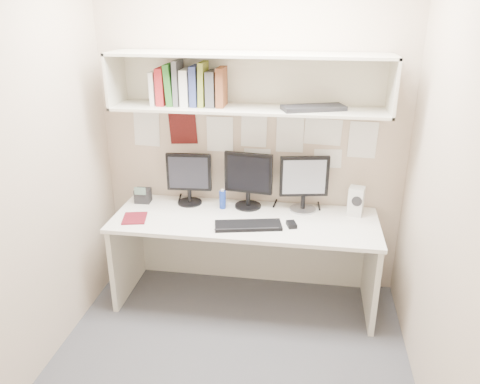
# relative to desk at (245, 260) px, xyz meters

# --- Properties ---
(floor) EXTENTS (2.40, 2.00, 0.01)m
(floor) POSITION_rel_desk_xyz_m (0.00, -0.65, -0.37)
(floor) COLOR #444449
(floor) RESTS_ON ground
(wall_back) EXTENTS (2.40, 0.02, 2.60)m
(wall_back) POSITION_rel_desk_xyz_m (0.00, 0.35, 0.93)
(wall_back) COLOR #BDA890
(wall_back) RESTS_ON ground
(wall_front) EXTENTS (2.40, 0.02, 2.60)m
(wall_front) POSITION_rel_desk_xyz_m (0.00, -1.65, 0.93)
(wall_front) COLOR #BDA890
(wall_front) RESTS_ON ground
(wall_left) EXTENTS (0.02, 2.00, 2.60)m
(wall_left) POSITION_rel_desk_xyz_m (-1.20, -0.65, 0.93)
(wall_left) COLOR #BDA890
(wall_left) RESTS_ON ground
(wall_right) EXTENTS (0.02, 2.00, 2.60)m
(wall_right) POSITION_rel_desk_xyz_m (1.20, -0.65, 0.93)
(wall_right) COLOR #BDA890
(wall_right) RESTS_ON ground
(desk) EXTENTS (2.00, 0.70, 0.73)m
(desk) POSITION_rel_desk_xyz_m (0.00, 0.00, 0.00)
(desk) COLOR white
(desk) RESTS_ON floor
(overhead_hutch) EXTENTS (2.00, 0.38, 0.40)m
(overhead_hutch) POSITION_rel_desk_xyz_m (0.00, 0.21, 1.35)
(overhead_hutch) COLOR beige
(overhead_hutch) RESTS_ON wall_back
(pinned_papers) EXTENTS (1.92, 0.01, 0.48)m
(pinned_papers) POSITION_rel_desk_xyz_m (0.00, 0.34, 0.88)
(pinned_papers) COLOR white
(pinned_papers) RESTS_ON wall_back
(monitor_left) EXTENTS (0.36, 0.20, 0.42)m
(monitor_left) POSITION_rel_desk_xyz_m (-0.48, 0.22, 0.59)
(monitor_left) COLOR black
(monitor_left) RESTS_ON desk
(monitor_center) EXTENTS (0.38, 0.21, 0.44)m
(monitor_center) POSITION_rel_desk_xyz_m (-0.00, 0.22, 0.61)
(monitor_center) COLOR black
(monitor_center) RESTS_ON desk
(monitor_right) EXTENTS (0.38, 0.21, 0.44)m
(monitor_right) POSITION_rel_desk_xyz_m (0.43, 0.22, 0.60)
(monitor_right) COLOR #A5A5AA
(monitor_right) RESTS_ON desk
(keyboard) EXTENTS (0.51, 0.27, 0.02)m
(keyboard) POSITION_rel_desk_xyz_m (0.05, -0.15, 0.38)
(keyboard) COLOR black
(keyboard) RESTS_ON desk
(mouse) EXTENTS (0.09, 0.11, 0.03)m
(mouse) POSITION_rel_desk_xyz_m (0.36, -0.09, 0.38)
(mouse) COLOR black
(mouse) RESTS_ON desk
(speaker) EXTENTS (0.13, 0.14, 0.22)m
(speaker) POSITION_rel_desk_xyz_m (0.83, 0.19, 0.47)
(speaker) COLOR silver
(speaker) RESTS_ON desk
(blue_bottle) EXTENTS (0.05, 0.05, 0.16)m
(blue_bottle) POSITION_rel_desk_xyz_m (-0.20, 0.15, 0.44)
(blue_bottle) COLOR navy
(blue_bottle) RESTS_ON desk
(maroon_notebook) EXTENTS (0.21, 0.24, 0.01)m
(maroon_notebook) POSITION_rel_desk_xyz_m (-0.82, -0.14, 0.37)
(maroon_notebook) COLOR maroon
(maroon_notebook) RESTS_ON desk
(desk_phone) EXTENTS (0.13, 0.12, 0.15)m
(desk_phone) POSITION_rel_desk_xyz_m (-0.86, 0.18, 0.42)
(desk_phone) COLOR black
(desk_phone) RESTS_ON desk
(book_stack) EXTENTS (0.54, 0.20, 0.32)m
(book_stack) POSITION_rel_desk_xyz_m (-0.44, 0.17, 1.31)
(book_stack) COLOR silver
(book_stack) RESTS_ON overhead_hutch
(hutch_tray) EXTENTS (0.47, 0.31, 0.03)m
(hutch_tray) POSITION_rel_desk_xyz_m (0.47, 0.13, 1.19)
(hutch_tray) COLOR black
(hutch_tray) RESTS_ON overhead_hutch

